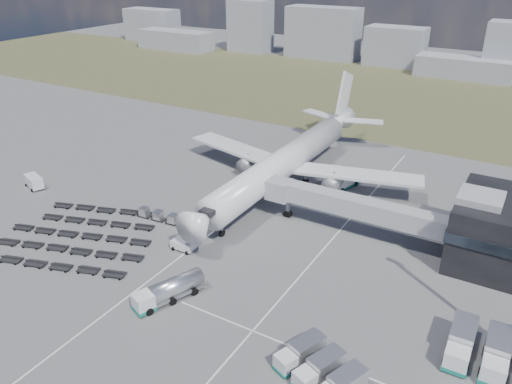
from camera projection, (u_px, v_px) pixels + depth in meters
The scene contains 13 objects.
ground at pixel (188, 262), 74.78m from camera, with size 420.00×420.00×0.00m, color #565659.
grass_strip at pixel (398, 97), 160.17m from camera, with size 420.00×90.00×0.01m, color #4C4C2D.
lane_markings at pixel (255, 271), 72.64m from camera, with size 47.12×110.00×0.01m.
jet_bridge at pixel (341, 204), 81.17m from camera, with size 30.30×3.80×7.05m.
airliner at pixel (288, 160), 97.61m from camera, with size 51.59×64.53×17.62m.
skyline at pixel (453, 50), 188.46m from camera, with size 305.84×27.55×22.65m.
fuel_tanker at pixel (169, 290), 66.00m from camera, with size 5.90×10.06×3.18m.
pushback_tug at pixel (184, 245), 77.65m from camera, with size 3.65×2.06×1.61m, color silver.
utility_van at pixel (34, 182), 97.90m from camera, with size 4.76×2.15×2.50m, color silver.
catering_truck at pixel (345, 181), 98.07m from camera, with size 4.01×6.40×2.73m.
service_trucks_near at pixel (319, 369), 53.80m from camera, with size 10.14×9.01×2.55m.
uld_row at pixel (166, 217), 85.54m from camera, with size 11.44×2.45×1.57m.
baggage_dollies at pixel (79, 236), 81.10m from camera, with size 28.29×25.78×0.77m.
Camera 1 is at (40.58, -48.95, 42.00)m, focal length 35.00 mm.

